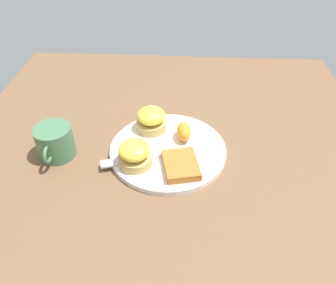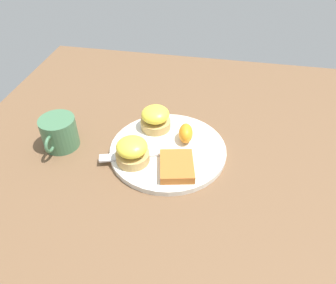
% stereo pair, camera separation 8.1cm
% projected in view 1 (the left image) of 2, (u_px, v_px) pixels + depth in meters
% --- Properties ---
extents(ground_plane, '(1.10, 1.10, 0.00)m').
position_uv_depth(ground_plane, '(168.00, 152.00, 0.83)').
color(ground_plane, brown).
extents(plate, '(0.29, 0.29, 0.01)m').
position_uv_depth(plate, '(168.00, 150.00, 0.83)').
color(plate, silver).
rests_on(plate, ground_plane).
extents(sandwich_benedict_left, '(0.08, 0.08, 0.06)m').
position_uv_depth(sandwich_benedict_left, '(151.00, 120.00, 0.86)').
color(sandwich_benedict_left, tan).
rests_on(sandwich_benedict_left, plate).
extents(sandwich_benedict_right, '(0.08, 0.08, 0.06)m').
position_uv_depth(sandwich_benedict_right, '(135.00, 154.00, 0.76)').
color(sandwich_benedict_right, tan).
rests_on(sandwich_benedict_right, plate).
extents(hashbrown_patty, '(0.11, 0.10, 0.02)m').
position_uv_depth(hashbrown_patty, '(181.00, 165.00, 0.76)').
color(hashbrown_patty, '#B76528').
rests_on(hashbrown_patty, plate).
extents(orange_wedge, '(0.06, 0.04, 0.04)m').
position_uv_depth(orange_wedge, '(184.00, 132.00, 0.84)').
color(orange_wedge, orange).
rests_on(orange_wedge, plate).
extents(fork, '(0.08, 0.20, 0.00)m').
position_uv_depth(fork, '(138.00, 159.00, 0.79)').
color(fork, silver).
rests_on(fork, plate).
extents(cup, '(0.12, 0.09, 0.08)m').
position_uv_depth(cup, '(55.00, 142.00, 0.80)').
color(cup, '#42704C').
rests_on(cup, ground_plane).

